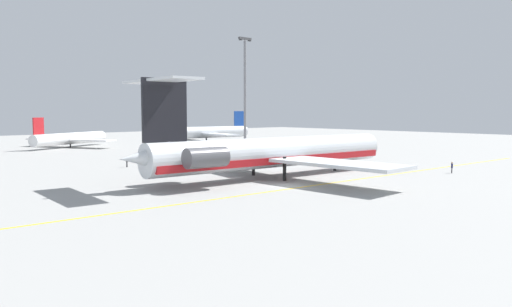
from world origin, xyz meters
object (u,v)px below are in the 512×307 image
at_px(airliner_mid_left, 72,138).
at_px(airliner_mid_right, 204,132).
at_px(ground_crew_near_tail, 452,166).
at_px(main_jetliner, 269,152).
at_px(ground_crew_near_nose, 127,161).
at_px(light_mast, 245,87).

xyz_separation_m(airliner_mid_left, airliner_mid_right, (39.28, -2.08, 0.42)).
height_order(airliner_mid_right, ground_crew_near_tail, airliner_mid_right).
distance_m(main_jetliner, ground_crew_near_nose, 26.15).
xyz_separation_m(main_jetliner, light_mast, (37.96, 48.52, 11.62)).
height_order(main_jetliner, ground_crew_near_nose, main_jetliner).
distance_m(airliner_mid_right, light_mast, 27.27).
distance_m(main_jetliner, light_mast, 62.69).
height_order(airliner_mid_right, ground_crew_near_nose, airliner_mid_right).
bearing_deg(airliner_mid_right, light_mast, 85.59).
xyz_separation_m(ground_crew_near_nose, ground_crew_near_tail, (31.43, -39.06, -0.02)).
height_order(ground_crew_near_tail, light_mast, light_mast).
relative_size(airliner_mid_right, ground_crew_near_tail, 18.19).
bearing_deg(ground_crew_near_nose, light_mast, -165.88).
relative_size(airliner_mid_left, ground_crew_near_nose, 14.16).
relative_size(airliner_mid_left, light_mast, 0.86).
relative_size(ground_crew_near_nose, ground_crew_near_tail, 1.02).
bearing_deg(ground_crew_near_nose, airliner_mid_right, -149.75).
bearing_deg(ground_crew_near_tail, airliner_mid_right, 162.54).
height_order(airliner_mid_left, ground_crew_near_tail, airliner_mid_left).
bearing_deg(airliner_mid_left, ground_crew_near_nose, -129.26).
height_order(ground_crew_near_nose, ground_crew_near_tail, ground_crew_near_nose).
xyz_separation_m(main_jetliner, airliner_mid_right, (42.24, 72.39, -0.85)).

